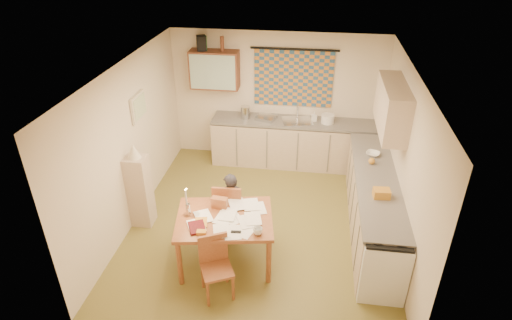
% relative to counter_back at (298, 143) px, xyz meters
% --- Properties ---
extents(floor, '(4.00, 4.50, 0.02)m').
position_rel_counter_back_xyz_m(floor, '(-0.47, -1.95, -0.46)').
color(floor, brown).
rests_on(floor, ground).
extents(ceiling, '(4.00, 4.50, 0.02)m').
position_rel_counter_back_xyz_m(ceiling, '(-0.47, -1.95, 2.06)').
color(ceiling, white).
rests_on(ceiling, floor).
extents(wall_back, '(4.00, 0.02, 2.50)m').
position_rel_counter_back_xyz_m(wall_back, '(-0.47, 0.31, 0.80)').
color(wall_back, beige).
rests_on(wall_back, floor).
extents(wall_front, '(4.00, 0.02, 2.50)m').
position_rel_counter_back_xyz_m(wall_front, '(-0.47, -4.21, 0.80)').
color(wall_front, beige).
rests_on(wall_front, floor).
extents(wall_left, '(0.02, 4.50, 2.50)m').
position_rel_counter_back_xyz_m(wall_left, '(-2.48, -1.95, 0.80)').
color(wall_left, beige).
rests_on(wall_left, floor).
extents(wall_right, '(0.02, 4.50, 2.50)m').
position_rel_counter_back_xyz_m(wall_right, '(1.54, -1.95, 0.80)').
color(wall_right, beige).
rests_on(wall_right, floor).
extents(window_blind, '(1.45, 0.03, 1.05)m').
position_rel_counter_back_xyz_m(window_blind, '(-0.17, 0.27, 1.20)').
color(window_blind, '#285074').
rests_on(window_blind, wall_back).
extents(curtain_rod, '(1.60, 0.04, 0.04)m').
position_rel_counter_back_xyz_m(curtain_rod, '(-0.17, 0.25, 1.75)').
color(curtain_rod, black).
rests_on(curtain_rod, wall_back).
extents(wall_cabinet, '(0.90, 0.34, 0.70)m').
position_rel_counter_back_xyz_m(wall_cabinet, '(-1.62, 0.13, 1.35)').
color(wall_cabinet, '#592D1D').
rests_on(wall_cabinet, wall_back).
extents(wall_cabinet_glass, '(0.84, 0.02, 0.64)m').
position_rel_counter_back_xyz_m(wall_cabinet_glass, '(-1.62, -0.04, 1.35)').
color(wall_cabinet_glass, '#99B2A5').
rests_on(wall_cabinet_glass, wall_back).
extents(upper_cabinet_right, '(0.34, 1.30, 0.70)m').
position_rel_counter_back_xyz_m(upper_cabinet_right, '(1.36, -1.40, 1.40)').
color(upper_cabinet_right, tan).
rests_on(upper_cabinet_right, wall_right).
extents(framed_print, '(0.04, 0.50, 0.40)m').
position_rel_counter_back_xyz_m(framed_print, '(-2.44, -1.55, 1.25)').
color(framed_print, beige).
rests_on(framed_print, wall_left).
extents(print_canvas, '(0.01, 0.42, 0.32)m').
position_rel_counter_back_xyz_m(print_canvas, '(-2.41, -1.55, 1.25)').
color(print_canvas, silver).
rests_on(print_canvas, wall_left).
extents(counter_back, '(3.30, 0.62, 0.92)m').
position_rel_counter_back_xyz_m(counter_back, '(0.00, 0.00, 0.00)').
color(counter_back, tan).
rests_on(counter_back, floor).
extents(counter_right, '(0.62, 2.95, 0.92)m').
position_rel_counter_back_xyz_m(counter_right, '(1.23, -1.86, -0.00)').
color(counter_right, tan).
rests_on(counter_right, floor).
extents(stove, '(0.58, 0.58, 0.90)m').
position_rel_counter_back_xyz_m(stove, '(1.23, -3.13, -0.00)').
color(stove, white).
rests_on(stove, floor).
extents(sink, '(0.63, 0.56, 0.10)m').
position_rel_counter_back_xyz_m(sink, '(-0.04, 0.00, 0.43)').
color(sink, silver).
rests_on(sink, counter_back).
extents(tap, '(0.03, 0.03, 0.28)m').
position_rel_counter_back_xyz_m(tap, '(-0.05, 0.18, 0.61)').
color(tap, silver).
rests_on(tap, counter_back).
extents(dish_rack, '(0.43, 0.39, 0.06)m').
position_rel_counter_back_xyz_m(dish_rack, '(-0.63, 0.00, 0.50)').
color(dish_rack, silver).
rests_on(dish_rack, counter_back).
extents(kettle, '(0.18, 0.18, 0.24)m').
position_rel_counter_back_xyz_m(kettle, '(-1.03, 0.00, 0.59)').
color(kettle, silver).
rests_on(kettle, counter_back).
extents(mixing_bowl, '(0.26, 0.26, 0.16)m').
position_rel_counter_back_xyz_m(mixing_bowl, '(0.52, -0.00, 0.55)').
color(mixing_bowl, white).
rests_on(mixing_bowl, counter_back).
extents(soap_bottle, '(0.14, 0.14, 0.18)m').
position_rel_counter_back_xyz_m(soap_bottle, '(0.26, 0.05, 0.56)').
color(soap_bottle, white).
rests_on(soap_bottle, counter_back).
extents(bowl, '(0.35, 0.35, 0.05)m').
position_rel_counter_back_xyz_m(bowl, '(1.23, -1.16, 0.49)').
color(bowl, white).
rests_on(bowl, counter_right).
extents(orange_bag, '(0.23, 0.18, 0.12)m').
position_rel_counter_back_xyz_m(orange_bag, '(1.23, -2.36, 0.53)').
color(orange_bag, '#C8872A').
rests_on(orange_bag, counter_right).
extents(fruit_orange, '(0.10, 0.10, 0.10)m').
position_rel_counter_back_xyz_m(fruit_orange, '(1.18, -1.45, 0.52)').
color(fruit_orange, '#C8872A').
rests_on(fruit_orange, counter_right).
extents(speaker, '(0.22, 0.24, 0.26)m').
position_rel_counter_back_xyz_m(speaker, '(-1.84, 0.13, 1.83)').
color(speaker, black).
rests_on(speaker, wall_cabinet).
extents(bottle_green, '(0.07, 0.07, 0.26)m').
position_rel_counter_back_xyz_m(bottle_green, '(-1.77, 0.13, 1.83)').
color(bottle_green, '#195926').
rests_on(bottle_green, wall_cabinet).
extents(bottle_brown, '(0.08, 0.08, 0.26)m').
position_rel_counter_back_xyz_m(bottle_brown, '(-1.46, 0.13, 1.83)').
color(bottle_brown, '#592D1D').
rests_on(bottle_brown, wall_cabinet).
extents(dining_table, '(1.42, 1.17, 0.75)m').
position_rel_counter_back_xyz_m(dining_table, '(-0.84, -2.89, -0.07)').
color(dining_table, brown).
rests_on(dining_table, floor).
extents(chair_far, '(0.43, 0.43, 0.93)m').
position_rel_counter_back_xyz_m(chair_far, '(-0.90, -2.29, -0.16)').
color(chair_far, brown).
rests_on(chair_far, floor).
extents(chair_near, '(0.50, 0.50, 0.83)m').
position_rel_counter_back_xyz_m(chair_near, '(-0.82, -3.50, -0.19)').
color(chair_near, brown).
rests_on(chair_near, floor).
extents(person, '(0.53, 0.47, 1.09)m').
position_rel_counter_back_xyz_m(person, '(-0.87, -2.33, 0.09)').
color(person, black).
rests_on(person, floor).
extents(shelf_stand, '(0.32, 0.30, 1.18)m').
position_rel_counter_back_xyz_m(shelf_stand, '(-2.31, -2.21, 0.14)').
color(shelf_stand, tan).
rests_on(shelf_stand, floor).
extents(lampshade, '(0.20, 0.20, 0.22)m').
position_rel_counter_back_xyz_m(lampshade, '(-2.31, -2.21, 0.83)').
color(lampshade, beige).
rests_on(lampshade, shelf_stand).
extents(letter_rack, '(0.23, 0.13, 0.16)m').
position_rel_counter_back_xyz_m(letter_rack, '(-0.95, -2.68, 0.38)').
color(letter_rack, brown).
rests_on(letter_rack, dining_table).
extents(mug, '(0.14, 0.14, 0.10)m').
position_rel_counter_back_xyz_m(mug, '(-0.35, -3.16, 0.35)').
color(mug, white).
rests_on(mug, dining_table).
extents(magazine, '(0.40, 0.42, 0.03)m').
position_rel_counter_back_xyz_m(magazine, '(-1.23, -3.20, 0.31)').
color(magazine, maroon).
rests_on(magazine, dining_table).
extents(book, '(0.25, 0.29, 0.02)m').
position_rel_counter_back_xyz_m(book, '(-1.19, -3.07, 0.31)').
color(book, '#C8872A').
rests_on(book, dining_table).
extents(orange_box, '(0.13, 0.10, 0.04)m').
position_rel_counter_back_xyz_m(orange_box, '(-1.06, -3.26, 0.32)').
color(orange_box, '#C8872A').
rests_on(orange_box, dining_table).
extents(eyeglasses, '(0.13, 0.06, 0.02)m').
position_rel_counter_back_xyz_m(eyeglasses, '(-0.63, -3.18, 0.31)').
color(eyeglasses, black).
rests_on(eyeglasses, dining_table).
extents(candle_holder, '(0.08, 0.08, 0.18)m').
position_rel_counter_back_xyz_m(candle_holder, '(-1.32, -2.90, 0.39)').
color(candle_holder, silver).
rests_on(candle_holder, dining_table).
extents(candle, '(0.03, 0.03, 0.22)m').
position_rel_counter_back_xyz_m(candle, '(-1.34, -2.90, 0.59)').
color(candle, white).
rests_on(candle, dining_table).
extents(candle_flame, '(0.02, 0.02, 0.02)m').
position_rel_counter_back_xyz_m(candle_flame, '(-1.33, -2.90, 0.71)').
color(candle_flame, '#FFCC66').
rests_on(candle_flame, dining_table).
extents(papers, '(1.04, 0.96, 0.02)m').
position_rel_counter_back_xyz_m(papers, '(-0.72, -2.91, 0.31)').
color(papers, white).
rests_on(papers, dining_table).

